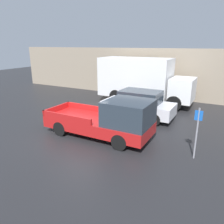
% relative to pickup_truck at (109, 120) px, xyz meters
% --- Properties ---
extents(ground_plane, '(60.00, 60.00, 0.00)m').
position_rel_pickup_truck_xyz_m(ground_plane, '(-1.67, -0.31, -0.95)').
color(ground_plane, '#232326').
extents(building_wall, '(28.00, 0.15, 4.17)m').
position_rel_pickup_truck_xyz_m(building_wall, '(-1.67, 9.50, 1.14)').
color(building_wall, gray).
rests_on(building_wall, ground).
extents(pickup_truck, '(5.46, 2.11, 2.04)m').
position_rel_pickup_truck_xyz_m(pickup_truck, '(0.00, 0.00, 0.00)').
color(pickup_truck, red).
rests_on(pickup_truck, ground).
extents(car, '(4.45, 1.94, 1.76)m').
position_rel_pickup_truck_xyz_m(car, '(0.15, 3.61, -0.07)').
color(car, silver).
rests_on(car, ground).
extents(delivery_truck, '(7.22, 2.52, 3.48)m').
position_rel_pickup_truck_xyz_m(delivery_truck, '(-1.12, 7.23, 0.92)').
color(delivery_truck, white).
rests_on(delivery_truck, ground).
extents(parking_sign, '(0.30, 0.07, 2.15)m').
position_rel_pickup_truck_xyz_m(parking_sign, '(4.10, -0.13, 0.27)').
color(parking_sign, gray).
rests_on(parking_sign, ground).
extents(newspaper_box, '(0.45, 0.40, 0.96)m').
position_rel_pickup_truck_xyz_m(newspaper_box, '(-3.15, 9.18, -0.47)').
color(newspaper_box, red).
rests_on(newspaper_box, ground).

